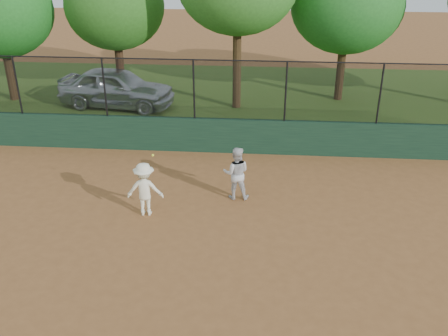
# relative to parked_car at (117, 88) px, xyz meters

# --- Properties ---
(ground) EXTENTS (80.00, 80.00, 0.00)m
(ground) POSITION_rel_parked_car_xyz_m (4.49, -10.54, -0.84)
(ground) COLOR #945B2F
(ground) RESTS_ON ground
(back_wall) EXTENTS (26.00, 0.20, 1.20)m
(back_wall) POSITION_rel_parked_car_xyz_m (4.49, -4.54, -0.24)
(back_wall) COLOR #1B3C27
(back_wall) RESTS_ON ground
(grass_strip) EXTENTS (36.00, 12.00, 0.01)m
(grass_strip) POSITION_rel_parked_car_xyz_m (4.49, 1.46, -0.83)
(grass_strip) COLOR #34531A
(grass_strip) RESTS_ON ground
(parked_car) EXTENTS (5.15, 2.68, 1.67)m
(parked_car) POSITION_rel_parked_car_xyz_m (0.00, 0.00, 0.00)
(parked_car) COLOR #B9BDC3
(parked_car) RESTS_ON ground
(player_second) EXTENTS (0.77, 0.60, 1.54)m
(player_second) POSITION_rel_parked_car_xyz_m (5.59, -7.75, -0.06)
(player_second) COLOR silver
(player_second) RESTS_ON ground
(player_main) EXTENTS (1.00, 0.61, 1.88)m
(player_main) POSITION_rel_parked_car_xyz_m (3.24, -8.86, -0.09)
(player_main) COLOR white
(player_main) RESTS_ON ground
(fence_assembly) EXTENTS (26.00, 0.06, 2.00)m
(fence_assembly) POSITION_rel_parked_car_xyz_m (4.47, -4.54, 1.40)
(fence_assembly) COLOR black
(fence_assembly) RESTS_ON back_wall
(tree_1) EXTENTS (4.25, 3.86, 5.84)m
(tree_1) POSITION_rel_parked_car_xyz_m (-0.15, 1.31, 3.16)
(tree_1) COLOR #3E2615
(tree_1) RESTS_ON ground
(tree_3) EXTENTS (4.72, 4.29, 6.14)m
(tree_3) POSITION_rel_parked_car_xyz_m (9.64, 1.82, 3.26)
(tree_3) COLOR #3E2914
(tree_3) RESTS_ON ground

